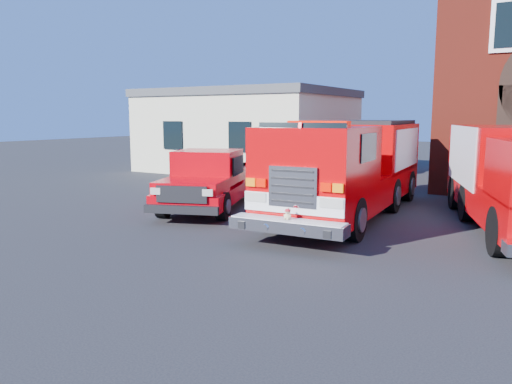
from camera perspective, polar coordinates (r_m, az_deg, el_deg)
The scene contains 4 objects.
ground at distance 12.21m, azimuth 2.92°, elevation -5.31°, with size 100.00×100.00×0.00m, color black.
side_building at distance 27.62m, azimuth -0.81°, elevation 7.13°, with size 10.20×8.20×4.35m.
fire_engine at distance 15.13m, azimuth 10.76°, elevation 2.90°, with size 3.12×9.33×2.83m.
pickup_truck at distance 16.15m, azimuth -5.20°, elevation 1.32°, with size 3.90×6.11×1.89m.
Camera 1 is at (5.57, -10.45, 2.95)m, focal length 35.00 mm.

